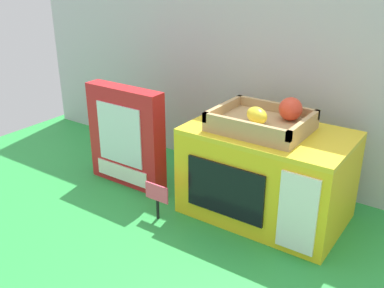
{
  "coord_description": "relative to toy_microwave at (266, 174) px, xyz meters",
  "views": [
    {
      "loc": [
        0.63,
        -0.89,
        0.63
      ],
      "look_at": [
        0.0,
        0.02,
        0.16
      ],
      "focal_mm": 41.56,
      "sensor_mm": 36.0,
      "label": 1
    }
  ],
  "objects": [
    {
      "name": "ground_plane",
      "position": [
        -0.21,
        -0.05,
        -0.12
      ],
      "size": [
        1.7,
        1.7,
        0.0
      ],
      "primitive_type": "plane",
      "color": "green",
      "rests_on": "ground"
    },
    {
      "name": "display_back_panel",
      "position": [
        -0.21,
        0.21,
        0.22
      ],
      "size": [
        1.61,
        0.03,
        0.67
      ],
      "primitive_type": "cube",
      "color": "#B7BABF",
      "rests_on": "ground"
    },
    {
      "name": "toy_microwave",
      "position": [
        0.0,
        0.0,
        0.0
      ],
      "size": [
        0.4,
        0.26,
        0.24
      ],
      "color": "yellow",
      "rests_on": "ground"
    },
    {
      "name": "food_groups_crate",
      "position": [
        -0.01,
        -0.0,
        0.14
      ],
      "size": [
        0.23,
        0.18,
        0.08
      ],
      "color": "tan",
      "rests_on": "toy_microwave"
    },
    {
      "name": "cookie_set_box",
      "position": [
        -0.41,
        -0.07,
        0.03
      ],
      "size": [
        0.25,
        0.06,
        0.29
      ],
      "color": "red",
      "rests_on": "ground"
    },
    {
      "name": "price_sign",
      "position": [
        -0.22,
        -0.18,
        -0.05
      ],
      "size": [
        0.07,
        0.01,
        0.1
      ],
      "color": "black",
      "rests_on": "ground"
    }
  ]
}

